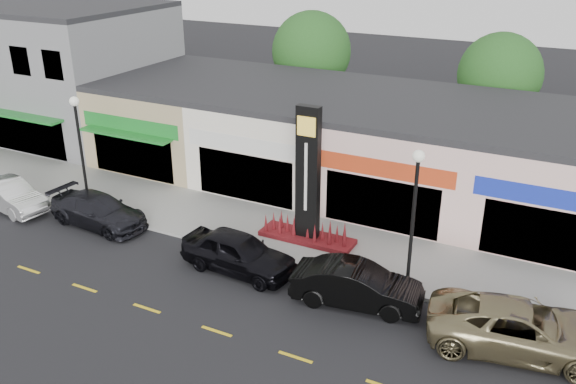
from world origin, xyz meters
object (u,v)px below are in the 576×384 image
Objects in this scene: pylon_sign at (308,195)px; car_black_sedan at (238,252)px; car_gold_suv at (520,328)px; lamp_west_near at (80,141)px; car_black_conv at (357,285)px; car_white_van at (10,195)px; lamp_east_near at (414,207)px; car_dark_sedan at (98,211)px.

pylon_sign is 1.25× the size of car_black_sedan.
pylon_sign is at bearing 59.58° from car_gold_suv.
pylon_sign reaches higher than lamp_west_near.
pylon_sign reaches higher than car_black_conv.
car_gold_suv is at bearing -80.77° from car_white_van.
pylon_sign is 14.81m from car_white_van.
car_gold_suv reaches higher than car_white_van.
lamp_west_near is at bearing -171.23° from pylon_sign.
lamp_east_near is 1.14× the size of car_black_sedan.
car_black_sedan is (-1.43, -3.38, -1.46)m from pylon_sign.
car_black_sedan reaches higher than car_dark_sedan.
pylon_sign is at bearing -19.39° from car_black_sedan.
car_white_van is at bearing 80.19° from car_gold_suv.
car_gold_suv reaches higher than car_black_sedan.
car_black_sedan is 0.81× the size of car_gold_suv.
lamp_west_near is at bearing 75.25° from car_gold_suv.
car_dark_sedan is at bearing -175.63° from lamp_east_near.
car_black_sedan is 1.01× the size of car_black_conv.
pylon_sign reaches higher than car_white_van.
car_dark_sedan is at bearing -32.79° from lamp_west_near.
lamp_west_near is 10.08m from car_black_sedan.
lamp_east_near reaches higher than car_black_conv.
car_dark_sedan is (-14.30, -1.09, -2.75)m from lamp_east_near.
lamp_east_near is at bearing 57.24° from car_gold_suv.
car_black_sedan is at bearing -9.95° from lamp_west_near.
car_black_conv reaches higher than car_white_van.
car_white_van is 0.94× the size of car_black_conv.
lamp_east_near is 1.10× the size of car_dark_sedan.
lamp_east_near is at bearing -71.82° from car_black_sedan.
lamp_east_near is 3.50m from car_black_conv.
car_dark_sedan is at bearing 78.50° from car_black_conv.
car_black_conv is at bearing -43.65° from pylon_sign.
lamp_east_near is 5.42m from pylon_sign.
lamp_west_near is at bearing 61.20° from car_dark_sedan.
car_black_conv is (5.07, -0.09, -0.03)m from car_black_sedan.
lamp_west_near is 1.23× the size of car_white_van.
car_dark_sedan is 0.85× the size of car_gold_suv.
car_black_conv is (14.64, -1.77, -2.69)m from lamp_west_near.
lamp_west_near is 20.51m from car_gold_suv.
car_black_sedan is (-6.43, -1.68, -2.66)m from lamp_east_near.
lamp_east_near is 0.93× the size of car_gold_suv.
car_gold_suv is at bearing -20.80° from pylon_sign.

